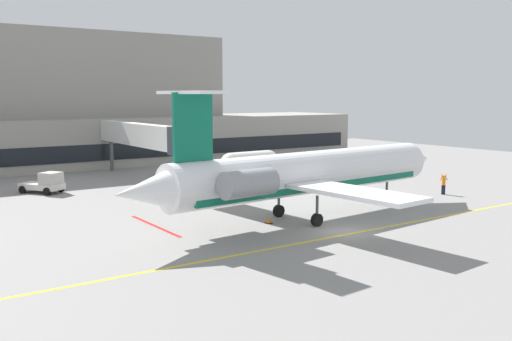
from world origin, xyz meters
name	(u,v)px	position (x,y,z in m)	size (l,w,h in m)	color
ground	(339,232)	(0.00, 0.00, -0.05)	(120.00, 120.00, 0.11)	gray
terminal_building	(86,114)	(-1.17, 48.16, 6.53)	(79.31, 15.08, 17.42)	gray
jet_bridge_east	(144,136)	(-1.34, 28.61, 4.80)	(2.40, 21.29, 6.17)	silver
regional_jet	(304,173)	(0.27, 4.13, 3.44)	(30.10, 21.53, 9.31)	white
baggage_tug	(45,183)	(-12.13, 26.80, 0.92)	(3.80, 4.40, 1.98)	silver
pushback_tractor	(191,168)	(4.60, 29.55, 0.88)	(3.08, 4.22, 1.92)	#E5B20C
fuel_tank	(250,162)	(10.49, 26.25, 1.50)	(7.72, 2.58, 2.69)	white
marshaller	(444,184)	(17.81, 5.28, 0.97)	(0.81, 0.35, 1.91)	#191E33
safety_cone_alpha	(413,202)	(11.62, 3.58, 0.25)	(0.47, 0.47, 0.55)	orange
safety_cone_bravo	(269,220)	(-2.43, 4.71, 0.25)	(0.47, 0.47, 0.55)	orange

